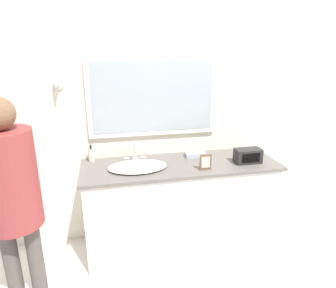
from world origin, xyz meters
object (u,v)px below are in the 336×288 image
appliance_box (248,156)px  picture_frame (206,162)px  person (11,190)px  sink_basin (138,166)px  soap_bottle (91,155)px

appliance_box → picture_frame: (-0.44, -0.08, 0.00)m
appliance_box → person: size_ratio=0.15×
sink_basin → soap_bottle: (-0.41, 0.25, 0.05)m
appliance_box → picture_frame: size_ratio=1.71×
soap_bottle → appliance_box: soap_bottle is taller
sink_basin → picture_frame: sink_basin is taller
soap_bottle → picture_frame: 1.07m
sink_basin → soap_bottle: bearing=148.0°
soap_bottle → picture_frame: size_ratio=1.16×
sink_basin → picture_frame: bearing=-15.5°
sink_basin → picture_frame: (0.58, -0.16, 0.05)m
soap_bottle → person: bearing=-121.1°
picture_frame → appliance_box: bearing=10.2°
person → sink_basin: bearing=31.6°
appliance_box → picture_frame: 0.45m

